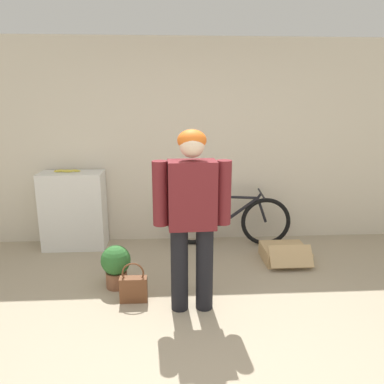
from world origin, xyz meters
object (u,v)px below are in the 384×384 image
(bicycle, at_px, (229,220))
(person, at_px, (192,209))
(potted_plant, at_px, (116,264))
(banana, at_px, (67,171))
(cardboard_box, at_px, (285,254))
(handbag, at_px, (134,288))

(bicycle, bearing_deg, person, -105.65)
(bicycle, height_order, potted_plant, bicycle)
(banana, xyz_separation_m, potted_plant, (0.71, -1.12, -0.75))
(banana, xyz_separation_m, cardboard_box, (2.61, -0.59, -0.91))
(bicycle, bearing_deg, cardboard_box, -36.64)
(banana, relative_size, cardboard_box, 0.60)
(cardboard_box, bearing_deg, handbag, -154.25)
(person, height_order, handbag, person)
(bicycle, distance_m, handbag, 1.75)
(bicycle, bearing_deg, handbag, -124.44)
(handbag, distance_m, cardboard_box, 1.88)
(handbag, bearing_deg, bicycle, 50.62)
(cardboard_box, bearing_deg, banana, 167.19)
(bicycle, height_order, banana, banana)
(bicycle, height_order, cardboard_box, bicycle)
(handbag, bearing_deg, cardboard_box, 25.75)
(banana, xyz_separation_m, handbag, (0.91, -1.41, -0.86))
(person, relative_size, handbag, 4.15)
(person, relative_size, bicycle, 1.02)
(banana, bearing_deg, cardboard_box, -12.81)
(bicycle, distance_m, banana, 2.12)
(handbag, xyz_separation_m, potted_plant, (-0.20, 0.29, 0.11))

